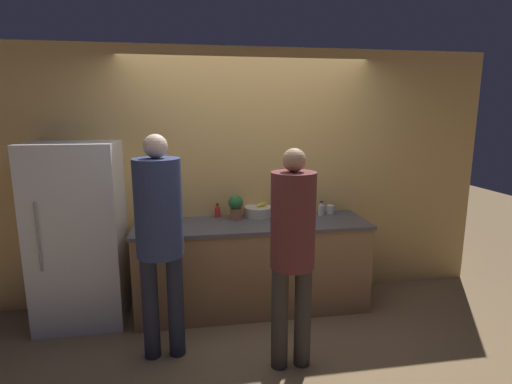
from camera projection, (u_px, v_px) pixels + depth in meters
The scene contains 12 objects.
ground_plane at pixel (259, 325), 3.74m from camera, with size 14.00×14.00×0.00m, color #8C704C.
wall_back at pixel (247, 177), 4.19m from camera, with size 5.20×0.06×2.60m.
counter at pixel (252, 265), 4.02m from camera, with size 2.29×0.71×0.90m.
refrigerator at pixel (79, 234), 3.69m from camera, with size 0.78×0.65×1.70m.
person_left at pixel (159, 227), 3.08m from camera, with size 0.36×0.36×1.81m.
person_center at pixel (293, 243), 2.96m from camera, with size 0.33×0.33×1.71m.
fruit_bowl at pixel (258, 211), 4.14m from camera, with size 0.29×0.29×0.14m.
utensil_crock at pixel (176, 215), 3.90m from camera, with size 0.11×0.11×0.26m.
bottle_clear at pixel (321, 210), 4.20m from camera, with size 0.07×0.07×0.15m.
bottle_red at pixel (218, 212), 4.11m from camera, with size 0.06×0.06×0.14m.
cup_white at pixel (330, 209), 4.26m from camera, with size 0.08×0.08×0.09m.
potted_plant at pixel (236, 206), 4.01m from camera, with size 0.15×0.15×0.25m.
Camera 1 is at (-0.59, -3.37, 1.96)m, focal length 28.00 mm.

